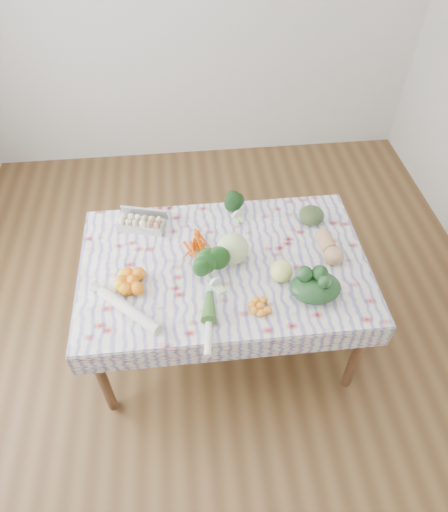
{
  "coord_description": "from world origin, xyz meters",
  "views": [
    {
      "loc": [
        -0.19,
        -1.75,
        2.72
      ],
      "look_at": [
        0.0,
        0.0,
        0.82
      ],
      "focal_mm": 32.0,
      "sensor_mm": 36.0,
      "label": 1
    }
  ],
  "objects_px": {
    "egg_carton": "(141,224)",
    "cabbage": "(233,249)",
    "dining_table": "(224,272)",
    "grapefruit": "(281,271)",
    "butternut_squash": "(330,247)",
    "kabocha_squash": "(312,215)"
  },
  "relations": [
    {
      "from": "dining_table",
      "to": "egg_carton",
      "type": "relative_size",
      "value": 5.53
    },
    {
      "from": "egg_carton",
      "to": "cabbage",
      "type": "bearing_deg",
      "value": -15.51
    },
    {
      "from": "egg_carton",
      "to": "kabocha_squash",
      "type": "bearing_deg",
      "value": 12.88
    },
    {
      "from": "egg_carton",
      "to": "grapefruit",
      "type": "height_order",
      "value": "grapefruit"
    },
    {
      "from": "cabbage",
      "to": "butternut_squash",
      "type": "height_order",
      "value": "cabbage"
    },
    {
      "from": "dining_table",
      "to": "butternut_squash",
      "type": "xyz_separation_m",
      "value": [
        0.62,
        0.01,
        0.14
      ]
    },
    {
      "from": "egg_carton",
      "to": "butternut_squash",
      "type": "relative_size",
      "value": 1.19
    },
    {
      "from": "dining_table",
      "to": "cabbage",
      "type": "relative_size",
      "value": 8.77
    },
    {
      "from": "dining_table",
      "to": "cabbage",
      "type": "height_order",
      "value": "cabbage"
    },
    {
      "from": "grapefruit",
      "to": "butternut_squash",
      "type": "bearing_deg",
      "value": 26.86
    },
    {
      "from": "cabbage",
      "to": "dining_table",
      "type": "bearing_deg",
      "value": -157.64
    },
    {
      "from": "dining_table",
      "to": "grapefruit",
      "type": "xyz_separation_m",
      "value": [
        0.3,
        -0.15,
        0.15
      ]
    },
    {
      "from": "cabbage",
      "to": "butternut_squash",
      "type": "xyz_separation_m",
      "value": [
        0.57,
        -0.01,
        -0.04
      ]
    },
    {
      "from": "kabocha_squash",
      "to": "grapefruit",
      "type": "height_order",
      "value": "grapefruit"
    },
    {
      "from": "grapefruit",
      "to": "kabocha_squash",
      "type": "bearing_deg",
      "value": 57.85
    },
    {
      "from": "cabbage",
      "to": "butternut_squash",
      "type": "distance_m",
      "value": 0.57
    },
    {
      "from": "grapefruit",
      "to": "dining_table",
      "type": "bearing_deg",
      "value": 153.39
    },
    {
      "from": "dining_table",
      "to": "cabbage",
      "type": "bearing_deg",
      "value": 22.36
    },
    {
      "from": "dining_table",
      "to": "kabocha_squash",
      "type": "relative_size",
      "value": 10.26
    },
    {
      "from": "egg_carton",
      "to": "cabbage",
      "type": "height_order",
      "value": "cabbage"
    },
    {
      "from": "kabocha_squash",
      "to": "grapefruit",
      "type": "bearing_deg",
      "value": -122.15
    },
    {
      "from": "egg_carton",
      "to": "cabbage",
      "type": "xyz_separation_m",
      "value": [
        0.53,
        -0.32,
        0.05
      ]
    }
  ]
}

